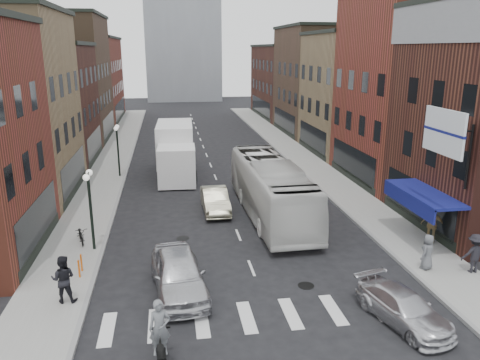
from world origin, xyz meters
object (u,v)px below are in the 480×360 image
at_px(ped_right_a, 474,253).
at_px(ped_left_solo, 63,279).
at_px(motorcycle_rider, 160,338).
at_px(transit_bus, 271,189).
at_px(box_truck, 176,151).
at_px(parked_bicycle, 81,234).
at_px(bike_rack, 80,266).
at_px(ped_right_c, 428,252).
at_px(streetlamp_far, 117,141).
at_px(ped_right_b, 432,224).
at_px(sedan_left_near, 178,274).
at_px(billboard_sign, 445,133).
at_px(sedan_left_far, 215,200).
at_px(streetlamp_near, 90,196).
at_px(curb_car, 403,308).

bearing_deg(ped_right_a, ped_left_solo, 0.54).
height_order(motorcycle_rider, transit_bus, transit_bus).
bearing_deg(motorcycle_rider, box_truck, 84.60).
bearing_deg(box_truck, parked_bicycle, -109.12).
distance_m(bike_rack, ped_right_c, 15.46).
bearing_deg(bike_rack, transit_bus, 33.06).
relative_size(streetlamp_far, ped_right_b, 2.17).
bearing_deg(motorcycle_rider, ped_right_c, 19.87).
bearing_deg(ped_left_solo, box_truck, -99.81).
xyz_separation_m(motorcycle_rider, sedan_left_near, (0.68, 4.76, -0.27)).
relative_size(billboard_sign, sedan_left_near, 0.73).
bearing_deg(sedan_left_far, transit_bus, -21.85).
distance_m(billboard_sign, streetlamp_near, 16.68).
distance_m(bike_rack, ped_left_solo, 2.38).
distance_m(box_truck, sedan_left_far, 9.42).
xyz_separation_m(motorcycle_rider, curb_car, (8.76, 1.28, -0.53)).
bearing_deg(ped_right_b, streetlamp_near, 25.35).
distance_m(transit_bus, curb_car, 12.28).
height_order(motorcycle_rider, sedan_left_near, motorcycle_rider).
distance_m(ped_right_a, ped_right_c, 1.96).
xyz_separation_m(box_truck, sedan_left_near, (-0.36, -18.86, -1.10)).
bearing_deg(transit_bus, ped_right_a, -52.29).
height_order(sedan_left_near, parked_bicycle, sedan_left_near).
distance_m(sedan_left_far, ped_right_c, 12.87).
xyz_separation_m(transit_bus, ped_left_solo, (-10.19, -8.79, -0.58)).
bearing_deg(sedan_left_far, motorcycle_rider, -103.05).
bearing_deg(curb_car, bike_rack, 140.98).
xyz_separation_m(box_truck, ped_left_solo, (-4.80, -19.13, -0.85)).
relative_size(streetlamp_far, sedan_left_far, 0.95).
bearing_deg(transit_bus, sedan_left_near, -125.09).
xyz_separation_m(bike_rack, curb_car, (12.31, -5.51, 0.05)).
bearing_deg(sedan_left_far, ped_left_solo, -125.37).
distance_m(streetlamp_far, motorcycle_rider, 23.80).
bearing_deg(box_truck, motorcycle_rider, -90.31).
bearing_deg(billboard_sign, streetlamp_near, 167.65).
height_order(sedan_left_far, ped_left_solo, ped_left_solo).
height_order(box_truck, motorcycle_rider, box_truck).
bearing_deg(parked_bicycle, ped_right_b, -24.69).
relative_size(motorcycle_rider, transit_bus, 0.20).
relative_size(streetlamp_near, parked_bicycle, 2.48).
height_order(streetlamp_far, parked_bicycle, streetlamp_far).
relative_size(streetlamp_far, ped_right_c, 2.52).
xyz_separation_m(box_truck, ped_right_c, (10.75, -18.68, -1.00)).
bearing_deg(ped_right_a, box_truck, -55.74).
bearing_deg(sedan_left_far, parked_bicycle, -151.27).
relative_size(bike_rack, ped_right_b, 0.42).
distance_m(billboard_sign, streetlamp_far, 23.92).
distance_m(streetlamp_near, curb_car, 14.82).
bearing_deg(streetlamp_near, ped_right_c, -16.71).
distance_m(motorcycle_rider, parked_bicycle, 11.22).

